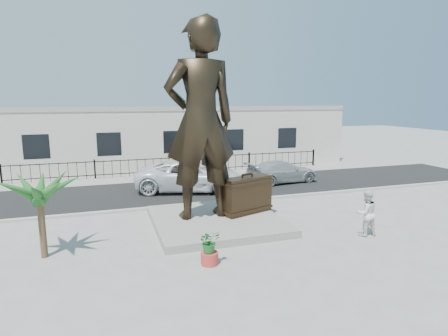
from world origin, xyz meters
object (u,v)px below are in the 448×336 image
object	(u,v)px
statue	(200,121)
suitcase	(247,195)
tourist	(366,213)
car_white	(191,176)

from	to	relation	value
statue	suitcase	bearing A→B (deg)	173.59
statue	suitcase	distance (m)	3.83
suitcase	tourist	distance (m)	4.88
statue	tourist	distance (m)	7.44
car_white	tourist	bearing A→B (deg)	-135.38
suitcase	car_white	xyz separation A→B (m)	(-1.12, 5.94, -0.22)
statue	tourist	size ratio (longest dim) A/B	4.47
statue	suitcase	size ratio (longest dim) A/B	3.56
tourist	statue	bearing A→B (deg)	-28.58
tourist	car_white	xyz separation A→B (m)	(-4.74, 9.22, -0.02)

